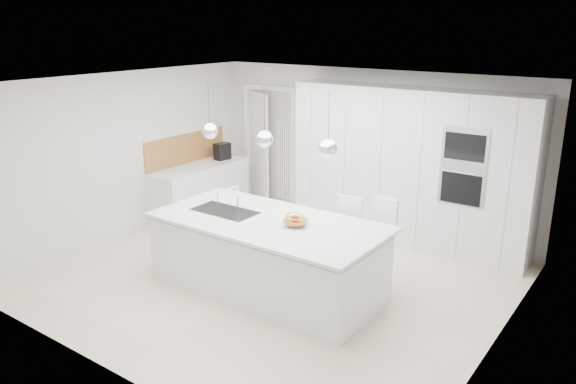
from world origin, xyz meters
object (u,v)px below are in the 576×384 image
Objects in this scene: fruit_bowl at (296,223)px; bar_stool_left at (343,241)px; espresso_machine at (222,151)px; island_base at (266,258)px; bar_stool_right at (378,246)px.

fruit_bowl is 0.84m from bar_stool_left.
bar_stool_left is (3.15, -1.27, -0.50)m from espresso_machine.
espresso_machine is 3.44m from bar_stool_left.
fruit_bowl is (0.38, 0.09, 0.51)m from island_base.
bar_stool_right is at bearing -11.05° from espresso_machine.
island_base is 2.47× the size of bar_stool_right.
fruit_bowl is at bearing -26.49° from espresso_machine.
espresso_machine is 3.84m from bar_stool_right.
bar_stool_left is 0.46m from bar_stool_right.
fruit_bowl is at bearing -111.91° from bar_stool_left.
island_base is at bearing -167.24° from fruit_bowl.
bar_stool_left is at bearing 70.52° from fruit_bowl.
island_base is 1.37m from bar_stool_right.
espresso_machine is (-2.53, 2.05, 0.61)m from island_base.
fruit_bowl is at bearing -124.98° from bar_stool_right.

